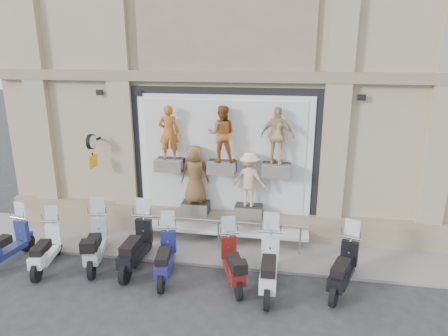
{
  "coord_description": "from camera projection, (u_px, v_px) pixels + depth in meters",
  "views": [
    {
      "loc": [
        1.94,
        -8.21,
        5.55
      ],
      "look_at": [
        0.18,
        1.9,
        2.51
      ],
      "focal_mm": 32.0,
      "sensor_mm": 36.0,
      "label": 1
    }
  ],
  "objects": [
    {
      "name": "ground",
      "position": [
        203.0,
        289.0,
        9.65
      ],
      "size": [
        90.0,
        90.0,
        0.0
      ],
      "primitive_type": "plane",
      "color": "#2A2A2C",
      "rests_on": "ground"
    },
    {
      "name": "scooter_a",
      "position": [
        6.0,
        237.0,
        10.63
      ],
      "size": [
        0.75,
        1.93,
        1.53
      ],
      "primitive_type": null,
      "rotation": [
        0.0,
        0.0,
        -0.11
      ],
      "color": "navy",
      "rests_on": "ground"
    },
    {
      "name": "clock_sign_bracket",
      "position": [
        92.0,
        147.0,
        11.82
      ],
      "size": [
        0.1,
        0.8,
        1.02
      ],
      "color": "black",
      "rests_on": "ground"
    },
    {
      "name": "shop_vitrine",
      "position": [
        225.0,
        165.0,
        11.57
      ],
      "size": [
        5.6,
        0.83,
        4.3
      ],
      "color": "black",
      "rests_on": "ground"
    },
    {
      "name": "scooter_b",
      "position": [
        45.0,
        241.0,
        10.4
      ],
      "size": [
        0.9,
        1.93,
        1.51
      ],
      "primitive_type": null,
      "rotation": [
        0.0,
        0.0,
        0.2
      ],
      "color": "silver",
      "rests_on": "ground"
    },
    {
      "name": "scooter_e",
      "position": [
        165.0,
        249.0,
        9.96
      ],
      "size": [
        0.85,
        1.97,
        1.55
      ],
      "primitive_type": null,
      "rotation": [
        0.0,
        0.0,
        0.16
      ],
      "color": "navy",
      "rests_on": "ground"
    },
    {
      "name": "building",
      "position": [
        243.0,
        37.0,
        14.56
      ],
      "size": [
        14.0,
        8.6,
        12.0
      ],
      "primitive_type": null,
      "color": "tan",
      "rests_on": "ground"
    },
    {
      "name": "scooter_d",
      "position": [
        135.0,
        238.0,
        10.36
      ],
      "size": [
        0.63,
        2.11,
        1.71
      ],
      "primitive_type": null,
      "rotation": [
        0.0,
        0.0,
        0.01
      ],
      "color": "black",
      "rests_on": "ground"
    },
    {
      "name": "guard_rail",
      "position": [
        218.0,
        235.0,
        11.41
      ],
      "size": [
        5.06,
        0.1,
        0.93
      ],
      "primitive_type": null,
      "color": "#9EA0A5",
      "rests_on": "ground"
    },
    {
      "name": "scooter_f",
      "position": [
        233.0,
        255.0,
        9.69
      ],
      "size": [
        1.15,
        1.95,
        1.52
      ],
      "primitive_type": null,
      "rotation": [
        0.0,
        0.0,
        0.35
      ],
      "color": "#5D1310",
      "rests_on": "ground"
    },
    {
      "name": "sidewalk",
      "position": [
        219.0,
        247.0,
        11.62
      ],
      "size": [
        16.0,
        2.2,
        0.08
      ],
      "primitive_type": "cube",
      "color": "gray",
      "rests_on": "ground"
    },
    {
      "name": "scooter_g",
      "position": [
        269.0,
        258.0,
        9.39
      ],
      "size": [
        0.66,
        2.13,
        1.72
      ],
      "primitive_type": null,
      "rotation": [
        0.0,
        0.0,
        0.02
      ],
      "color": "silver",
      "rests_on": "ground"
    },
    {
      "name": "scooter_h",
      "position": [
        344.0,
        260.0,
        9.39
      ],
      "size": [
        1.2,
        2.03,
        1.59
      ],
      "primitive_type": null,
      "rotation": [
        0.0,
        0.0,
        -0.35
      ],
      "color": "black",
      "rests_on": "ground"
    },
    {
      "name": "scooter_c",
      "position": [
        95.0,
        236.0,
        10.56
      ],
      "size": [
        1.16,
        2.12,
        1.65
      ],
      "primitive_type": null,
      "rotation": [
        0.0,
        0.0,
        0.29
      ],
      "color": "#A0A7AD",
      "rests_on": "ground"
    }
  ]
}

